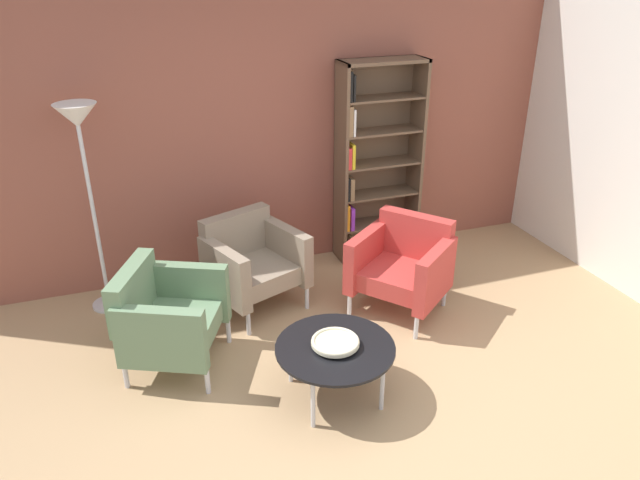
{
  "coord_description": "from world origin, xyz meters",
  "views": [
    {
      "loc": [
        -1.31,
        -2.68,
        2.75
      ],
      "look_at": [
        -0.04,
        0.84,
        0.95
      ],
      "focal_mm": 33.73,
      "sensor_mm": 36.0,
      "label": 1
    }
  ],
  "objects_px": {
    "armchair_by_bookshelf": "(167,315)",
    "armchair_corner_red": "(403,264)",
    "coffee_table_low": "(335,350)",
    "armchair_near_window": "(252,261)",
    "floor_lamp_torchiere": "(81,142)",
    "decorative_bowl": "(335,342)",
    "bookshelf_tall": "(373,163)"
  },
  "relations": [
    {
      "from": "armchair_by_bookshelf",
      "to": "armchair_corner_red",
      "type": "relative_size",
      "value": 0.97
    },
    {
      "from": "coffee_table_low",
      "to": "armchair_near_window",
      "type": "height_order",
      "value": "armchair_near_window"
    },
    {
      "from": "floor_lamp_torchiere",
      "to": "armchair_near_window",
      "type": "bearing_deg",
      "value": -18.56
    },
    {
      "from": "coffee_table_low",
      "to": "armchair_corner_red",
      "type": "height_order",
      "value": "armchair_corner_red"
    },
    {
      "from": "decorative_bowl",
      "to": "floor_lamp_torchiere",
      "type": "xyz_separation_m",
      "value": [
        -1.41,
        1.74,
        1.01
      ]
    },
    {
      "from": "coffee_table_low",
      "to": "armchair_by_bookshelf",
      "type": "height_order",
      "value": "armchair_by_bookshelf"
    },
    {
      "from": "decorative_bowl",
      "to": "armchair_by_bookshelf",
      "type": "height_order",
      "value": "armchair_by_bookshelf"
    },
    {
      "from": "armchair_corner_red",
      "to": "decorative_bowl",
      "type": "bearing_deg",
      "value": -85.32
    },
    {
      "from": "armchair_corner_red",
      "to": "armchair_by_bookshelf",
      "type": "bearing_deg",
      "value": -124.33
    },
    {
      "from": "decorative_bowl",
      "to": "floor_lamp_torchiere",
      "type": "height_order",
      "value": "floor_lamp_torchiere"
    },
    {
      "from": "coffee_table_low",
      "to": "floor_lamp_torchiere",
      "type": "distance_m",
      "value": 2.48
    },
    {
      "from": "decorative_bowl",
      "to": "bookshelf_tall",
      "type": "bearing_deg",
      "value": 59.74
    },
    {
      "from": "armchair_corner_red",
      "to": "floor_lamp_torchiere",
      "type": "bearing_deg",
      "value": -148.48
    },
    {
      "from": "coffee_table_low",
      "to": "floor_lamp_torchiere",
      "type": "relative_size",
      "value": 0.46
    },
    {
      "from": "bookshelf_tall",
      "to": "armchair_corner_red",
      "type": "relative_size",
      "value": 2.0
    },
    {
      "from": "coffee_table_low",
      "to": "armchair_corner_red",
      "type": "bearing_deg",
      "value": 42.65
    },
    {
      "from": "coffee_table_low",
      "to": "armchair_near_window",
      "type": "xyz_separation_m",
      "value": [
        -0.23,
        1.34,
        0.04
      ]
    },
    {
      "from": "decorative_bowl",
      "to": "armchair_by_bookshelf",
      "type": "relative_size",
      "value": 0.35
    },
    {
      "from": "armchair_near_window",
      "to": "armchair_corner_red",
      "type": "height_order",
      "value": "same"
    },
    {
      "from": "armchair_near_window",
      "to": "floor_lamp_torchiere",
      "type": "xyz_separation_m",
      "value": [
        -1.18,
        0.4,
        1.03
      ]
    },
    {
      "from": "coffee_table_low",
      "to": "armchair_corner_red",
      "type": "xyz_separation_m",
      "value": [
        0.93,
        0.86,
        0.04
      ]
    },
    {
      "from": "bookshelf_tall",
      "to": "floor_lamp_torchiere",
      "type": "relative_size",
      "value": 1.09
    },
    {
      "from": "armchair_near_window",
      "to": "bookshelf_tall",
      "type": "bearing_deg",
      "value": 1.73
    },
    {
      "from": "armchair_by_bookshelf",
      "to": "floor_lamp_torchiere",
      "type": "xyz_separation_m",
      "value": [
        -0.41,
        1.0,
        1.03
      ]
    },
    {
      "from": "decorative_bowl",
      "to": "floor_lamp_torchiere",
      "type": "bearing_deg",
      "value": 129.05
    },
    {
      "from": "bookshelf_tall",
      "to": "armchair_by_bookshelf",
      "type": "bearing_deg",
      "value": -151.19
    },
    {
      "from": "floor_lamp_torchiere",
      "to": "decorative_bowl",
      "type": "bearing_deg",
      "value": -50.95
    },
    {
      "from": "coffee_table_low",
      "to": "decorative_bowl",
      "type": "height_order",
      "value": "decorative_bowl"
    },
    {
      "from": "armchair_by_bookshelf",
      "to": "armchair_near_window",
      "type": "bearing_deg",
      "value": -26.36
    },
    {
      "from": "armchair_near_window",
      "to": "floor_lamp_torchiere",
      "type": "relative_size",
      "value": 0.51
    },
    {
      "from": "armchair_near_window",
      "to": "floor_lamp_torchiere",
      "type": "height_order",
      "value": "floor_lamp_torchiere"
    },
    {
      "from": "bookshelf_tall",
      "to": "armchair_near_window",
      "type": "bearing_deg",
      "value": -157.37
    }
  ]
}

